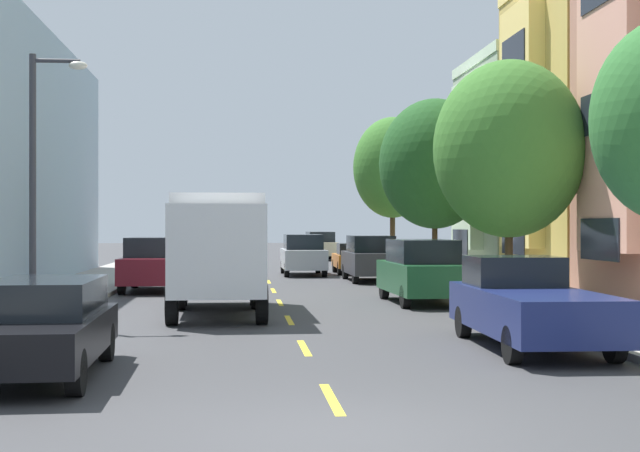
{
  "coord_description": "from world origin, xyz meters",
  "views": [
    {
      "loc": [
        -1.26,
        -9.89,
        2.36
      ],
      "look_at": [
        1.53,
        20.2,
        2.34
      ],
      "focal_mm": 49.53,
      "sensor_mm": 36.0,
      "label": 1
    }
  ],
  "objects_px": {
    "street_lamp": "(40,164)",
    "street_tree_farthest": "(393,168)",
    "street_tree_third": "(435,164)",
    "parked_suv_burgundy": "(153,264)",
    "parked_wagon_teal": "(188,250)",
    "parked_suv_champagne": "(320,246)",
    "parked_pickup_navy": "(528,305)",
    "parked_wagon_black": "(42,325)",
    "parked_suv_forest": "(422,271)",
    "delivery_box_truck": "(218,245)",
    "moving_silver_sedan": "(303,254)",
    "street_tree_second": "(509,149)",
    "parked_suv_charcoal": "(370,258)",
    "parked_sedan_red": "(179,256)",
    "parked_hatchback_orange": "(353,258)"
  },
  "relations": [
    {
      "from": "moving_silver_sedan",
      "to": "parked_suv_charcoal",
      "type": "bearing_deg",
      "value": -62.72
    },
    {
      "from": "delivery_box_truck",
      "to": "moving_silver_sedan",
      "type": "distance_m",
      "value": 18.32
    },
    {
      "from": "street_lamp",
      "to": "parked_hatchback_orange",
      "type": "distance_m",
      "value": 23.78
    },
    {
      "from": "parked_hatchback_orange",
      "to": "parked_suv_burgundy",
      "type": "relative_size",
      "value": 0.83
    },
    {
      "from": "street_tree_third",
      "to": "parked_suv_charcoal",
      "type": "height_order",
      "value": "street_tree_third"
    },
    {
      "from": "street_lamp",
      "to": "parked_suv_charcoal",
      "type": "relative_size",
      "value": 1.3
    },
    {
      "from": "parked_hatchback_orange",
      "to": "parked_suv_forest",
      "type": "xyz_separation_m",
      "value": [
        -0.02,
        -16.26,
        0.23
      ]
    },
    {
      "from": "street_lamp",
      "to": "street_tree_farthest",
      "type": "bearing_deg",
      "value": 60.79
    },
    {
      "from": "parked_sedan_red",
      "to": "street_lamp",
      "type": "bearing_deg",
      "value": -93.44
    },
    {
      "from": "parked_hatchback_orange",
      "to": "street_lamp",
      "type": "bearing_deg",
      "value": -115.75
    },
    {
      "from": "parked_pickup_navy",
      "to": "parked_suv_champagne",
      "type": "bearing_deg",
      "value": 89.99
    },
    {
      "from": "street_lamp",
      "to": "parked_suv_forest",
      "type": "relative_size",
      "value": 1.3
    },
    {
      "from": "parked_wagon_teal",
      "to": "parked_suv_charcoal",
      "type": "relative_size",
      "value": 0.98
    },
    {
      "from": "moving_silver_sedan",
      "to": "parked_wagon_teal",
      "type": "bearing_deg",
      "value": 114.3
    },
    {
      "from": "parked_wagon_black",
      "to": "parked_suv_forest",
      "type": "height_order",
      "value": "parked_suv_forest"
    },
    {
      "from": "delivery_box_truck",
      "to": "parked_suv_forest",
      "type": "xyz_separation_m",
      "value": [
        6.09,
        2.49,
        -0.84
      ]
    },
    {
      "from": "parked_pickup_navy",
      "to": "parked_suv_burgundy",
      "type": "bearing_deg",
      "value": 119.0
    },
    {
      "from": "street_tree_second",
      "to": "street_tree_farthest",
      "type": "xyz_separation_m",
      "value": [
        -0.0,
        18.96,
        0.71
      ]
    },
    {
      "from": "street_tree_third",
      "to": "parked_suv_burgundy",
      "type": "distance_m",
      "value": 11.51
    },
    {
      "from": "parked_wagon_black",
      "to": "parked_pickup_navy",
      "type": "height_order",
      "value": "parked_pickup_navy"
    },
    {
      "from": "parked_suv_charcoal",
      "to": "parked_wagon_black",
      "type": "bearing_deg",
      "value": -110.69
    },
    {
      "from": "parked_wagon_black",
      "to": "parked_suv_champagne",
      "type": "bearing_deg",
      "value": 79.37
    },
    {
      "from": "parked_suv_champagne",
      "to": "parked_suv_forest",
      "type": "height_order",
      "value": "same"
    },
    {
      "from": "parked_suv_forest",
      "to": "parked_suv_charcoal",
      "type": "xyz_separation_m",
      "value": [
        0.01,
        10.6,
        0.0
      ]
    },
    {
      "from": "parked_hatchback_orange",
      "to": "parked_pickup_navy",
      "type": "distance_m",
      "value": 26.03
    },
    {
      "from": "street_lamp",
      "to": "parked_pickup_navy",
      "type": "distance_m",
      "value": 11.7
    },
    {
      "from": "street_tree_second",
      "to": "parked_pickup_navy",
      "type": "distance_m",
      "value": 8.97
    },
    {
      "from": "parked_hatchback_orange",
      "to": "parked_suv_champagne",
      "type": "xyz_separation_m",
      "value": [
        0.01,
        17.51,
        0.23
      ]
    },
    {
      "from": "street_tree_second",
      "to": "parked_suv_burgundy",
      "type": "bearing_deg",
      "value": 144.4
    },
    {
      "from": "parked_wagon_teal",
      "to": "parked_suv_burgundy",
      "type": "distance_m",
      "value": 23.39
    },
    {
      "from": "delivery_box_truck",
      "to": "parked_suv_charcoal",
      "type": "height_order",
      "value": "delivery_box_truck"
    },
    {
      "from": "parked_pickup_navy",
      "to": "moving_silver_sedan",
      "type": "height_order",
      "value": "moving_silver_sedan"
    },
    {
      "from": "street_lamp",
      "to": "moving_silver_sedan",
      "type": "distance_m",
      "value": 22.03
    },
    {
      "from": "moving_silver_sedan",
      "to": "street_lamp",
      "type": "bearing_deg",
      "value": -110.74
    },
    {
      "from": "delivery_box_truck",
      "to": "parked_pickup_navy",
      "type": "bearing_deg",
      "value": -49.98
    },
    {
      "from": "parked_suv_champagne",
      "to": "parked_pickup_navy",
      "type": "bearing_deg",
      "value": -90.01
    },
    {
      "from": "parked_wagon_black",
      "to": "parked_suv_burgundy",
      "type": "height_order",
      "value": "parked_suv_burgundy"
    },
    {
      "from": "street_tree_second",
      "to": "moving_silver_sedan",
      "type": "height_order",
      "value": "street_tree_second"
    },
    {
      "from": "street_tree_second",
      "to": "parked_suv_forest",
      "type": "xyz_separation_m",
      "value": [
        -2.11,
        1.88,
        -3.55
      ]
    },
    {
      "from": "street_tree_third",
      "to": "parked_suv_burgundy",
      "type": "bearing_deg",
      "value": -170.45
    },
    {
      "from": "parked_wagon_black",
      "to": "parked_suv_forest",
      "type": "relative_size",
      "value": 0.98
    },
    {
      "from": "parked_pickup_navy",
      "to": "parked_suv_charcoal",
      "type": "xyz_separation_m",
      "value": [
        -0.01,
        20.37,
        0.16
      ]
    },
    {
      "from": "street_tree_second",
      "to": "parked_wagon_black",
      "type": "height_order",
      "value": "street_tree_second"
    },
    {
      "from": "parked_sedan_red",
      "to": "parked_suv_forest",
      "type": "bearing_deg",
      "value": -67.11
    },
    {
      "from": "parked_suv_champagne",
      "to": "moving_silver_sedan",
      "type": "xyz_separation_m",
      "value": [
        -2.52,
        -18.32,
        0.0
      ]
    },
    {
      "from": "street_tree_third",
      "to": "parked_suv_charcoal",
      "type": "distance_m",
      "value": 5.26
    },
    {
      "from": "parked_suv_forest",
      "to": "moving_silver_sedan",
      "type": "height_order",
      "value": "same"
    },
    {
      "from": "parked_suv_burgundy",
      "to": "parked_suv_charcoal",
      "type": "xyz_separation_m",
      "value": [
        8.63,
        4.8,
        0.0
      ]
    },
    {
      "from": "parked_pickup_navy",
      "to": "parked_hatchback_orange",
      "type": "bearing_deg",
      "value": 90.0
    },
    {
      "from": "parked_hatchback_orange",
      "to": "parked_suv_charcoal",
      "type": "bearing_deg",
      "value": -90.04
    }
  ]
}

